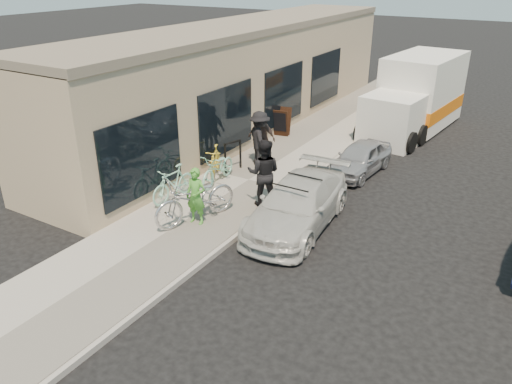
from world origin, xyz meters
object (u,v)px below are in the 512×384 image
at_px(bike_rack, 233,153).
at_px(sandwich_board, 281,122).
at_px(cruiser_bike_b, 218,168).
at_px(bystander_b, 262,138).
at_px(tandem_bike, 196,199).
at_px(moving_truck, 416,98).
at_px(cruiser_bike_c, 215,162).
at_px(man_standing, 264,173).
at_px(woman_rider, 196,196).
at_px(sedan_white, 298,204).
at_px(sedan_silver, 360,158).
at_px(cruiser_bike_a, 173,183).
at_px(bystander_a, 260,139).

xyz_separation_m(bike_rack, sandwich_board, (-0.41, 4.00, -0.05)).
height_order(cruiser_bike_b, bystander_b, bystander_b).
height_order(bike_rack, tandem_bike, tandem_bike).
height_order(moving_truck, cruiser_bike_c, moving_truck).
xyz_separation_m(sandwich_board, tandem_bike, (1.55, -7.44, 0.08)).
bearing_deg(man_standing, woman_rider, 40.43).
distance_m(sedan_white, man_standing, 1.39).
xyz_separation_m(sedan_silver, man_standing, (-1.33, -3.94, 0.58)).
height_order(tandem_bike, woman_rider, woman_rider).
distance_m(moving_truck, cruiser_bike_a, 11.42).
bearing_deg(sedan_white, woman_rider, -151.30).
relative_size(bike_rack, cruiser_bike_c, 0.62).
distance_m(sedan_white, moving_truck, 10.09).
bearing_deg(sedan_white, tandem_bike, -153.42).
relative_size(sedan_silver, moving_truck, 0.49).
bearing_deg(bystander_a, man_standing, 162.68).
xyz_separation_m(sedan_silver, cruiser_bike_b, (-3.28, -3.34, 0.12)).
bearing_deg(sedan_white, sandwich_board, 117.33).
height_order(bike_rack, sedan_white, sedan_white).
height_order(bike_rack, sedan_silver, bike_rack).
bearing_deg(bystander_b, cruiser_bike_c, -111.94).
xyz_separation_m(cruiser_bike_a, cruiser_bike_c, (-0.02, 2.05, -0.02)).
relative_size(bike_rack, tandem_bike, 0.41).
bearing_deg(sandwich_board, cruiser_bike_c, -98.39).
xyz_separation_m(man_standing, cruiser_bike_c, (-2.36, 1.00, -0.47)).
distance_m(tandem_bike, cruiser_bike_a, 1.51).
xyz_separation_m(moving_truck, bystander_b, (-3.27, -6.86, -0.33)).
bearing_deg(tandem_bike, moving_truck, 97.30).
bearing_deg(tandem_bike, cruiser_bike_c, 136.02).
relative_size(sandwich_board, cruiser_bike_a, 0.64).
bearing_deg(man_standing, cruiser_bike_a, 1.82).
bearing_deg(moving_truck, bystander_a, -107.54).
xyz_separation_m(woman_rider, bystander_b, (-0.81, 4.64, 0.09)).
distance_m(sedan_silver, man_standing, 4.20).
xyz_separation_m(bike_rack, moving_truck, (3.67, 7.99, 0.57)).
bearing_deg(woman_rider, bystander_b, 93.87).
relative_size(cruiser_bike_a, cruiser_bike_b, 0.90).
bearing_deg(bystander_a, cruiser_bike_a, 117.78).
height_order(sedan_white, cruiser_bike_c, sedan_white).
bearing_deg(woman_rider, tandem_bike, 128.97).
bearing_deg(cruiser_bike_b, bystander_a, 72.17).
height_order(sandwich_board, cruiser_bike_a, sandwich_board).
distance_m(sandwich_board, cruiser_bike_a, 6.74).
bearing_deg(bystander_b, bike_rack, -112.92).
relative_size(woman_rider, cruiser_bike_b, 0.82).
distance_m(bike_rack, bystander_a, 1.00).
relative_size(bike_rack, sedan_white, 0.22).
xyz_separation_m(cruiser_bike_b, cruiser_bike_c, (-0.41, 0.40, -0.01)).
distance_m(cruiser_bike_b, cruiser_bike_c, 0.57).
bearing_deg(tandem_bike, cruiser_bike_b, 131.72).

